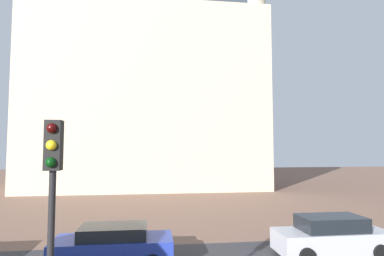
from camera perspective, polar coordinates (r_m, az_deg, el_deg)
The scene contains 4 objects.
landmark_building at distance 36.59m, azimuth -7.94°, elevation 7.72°, with size 25.90×10.98×34.85m.
car_blue at distance 12.79m, azimuth -14.23°, elevation -20.26°, with size 4.40×1.99×1.48m.
car_silver at distance 14.67m, azimuth 24.22°, elevation -17.73°, with size 4.60×1.93×1.59m.
traffic_light_pole at distance 6.16m, azimuth -24.38°, elevation -12.53°, with size 0.28×0.34×4.87m.
Camera 1 is at (-1.33, -0.61, 4.35)m, focal length 29.03 mm.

